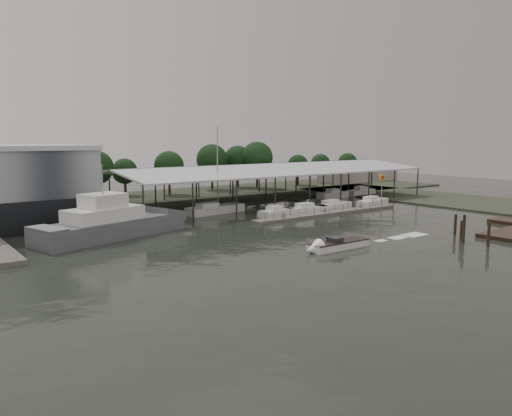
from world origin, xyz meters
TOP-DOWN VIEW (x-y plane):
  - ground at (0.00, 0.00)m, footprint 200.00×200.00m
  - land_strip_far at (0.00, 42.00)m, footprint 140.00×30.00m
  - land_strip_east at (45.00, 10.00)m, footprint 20.00×60.00m
  - covered_boat_shed at (17.00, 28.00)m, footprint 58.24×24.00m
  - floating_dock at (15.00, 10.00)m, footprint 28.00×2.00m
  - shell_fuel_sign at (27.00, 9.99)m, footprint 1.10×0.18m
  - distant_commercial_buildings at (59.03, 44.69)m, footprint 22.00×8.00m
  - grey_trawler at (-17.45, 12.91)m, footprint 19.52×9.97m
  - white_sailboat at (1.72, 21.23)m, footprint 9.97×3.71m
  - speedboat_underway at (-1.69, -7.12)m, footprint 18.91×2.63m
  - moored_cruiser_0 at (7.36, 13.21)m, footprint 6.24×3.16m
  - moored_cruiser_1 at (12.90, 12.76)m, footprint 7.57×3.01m
  - moored_cruiser_2 at (18.74, 13.08)m, footprint 8.45×3.75m
  - moored_cruiser_3 at (27.84, 12.57)m, footprint 7.87×3.81m
  - mooring_pilings at (13.59, -15.14)m, footprint 4.04×9.54m
  - horizon_tree_line at (22.67, 48.31)m, footprint 70.54×10.74m

SIDE VIEW (x-z plane):
  - ground at x=0.00m, z-range 0.00..0.00m
  - land_strip_far at x=0.00m, z-range -0.05..0.25m
  - land_strip_east at x=45.00m, z-range -0.05..0.25m
  - floating_dock at x=15.00m, z-range -0.50..0.90m
  - speedboat_underway at x=-1.69m, z-range -0.61..1.39m
  - moored_cruiser_2 at x=18.74m, z-range -0.24..1.46m
  - moored_cruiser_1 at x=12.90m, z-range -0.24..1.46m
  - moored_cruiser_3 at x=27.84m, z-range -0.24..1.46m
  - moored_cruiser_0 at x=7.36m, z-range -0.24..1.46m
  - white_sailboat at x=1.72m, z-range -5.97..7.28m
  - mooring_pilings at x=13.59m, z-range -0.82..2.92m
  - grey_trawler at x=-17.45m, z-range -2.84..6.00m
  - distant_commercial_buildings at x=59.03m, z-range -0.16..3.84m
  - shell_fuel_sign at x=27.00m, z-range 1.15..6.70m
  - horizon_tree_line at x=22.67m, z-range 0.80..11.43m
  - covered_boat_shed at x=17.00m, z-range 2.65..9.61m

